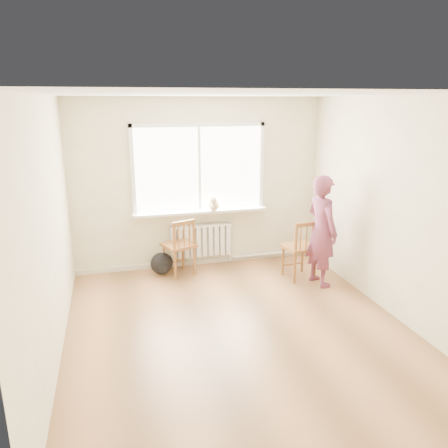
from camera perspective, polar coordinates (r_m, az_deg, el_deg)
floor at (r=5.38m, az=1.87°, el=-13.51°), size 4.50×4.50×0.00m
ceiling at (r=4.69m, az=2.17°, el=16.58°), size 4.50×4.50×0.00m
back_wall at (r=7.00m, az=-3.28°, el=5.21°), size 4.00×0.01×2.70m
window at (r=6.92m, az=-3.28°, el=7.71°), size 2.12×0.05×1.42m
windowsill at (r=6.98m, az=-3.04°, el=1.66°), size 2.15×0.22×0.04m
radiator at (r=7.14m, az=-3.02°, el=-2.13°), size 1.00×0.12×0.55m
heating_pipe at (r=7.62m, az=6.24°, el=-3.88°), size 1.40×0.04×0.04m
baseboard at (r=7.34m, az=-3.09°, el=-4.91°), size 4.00×0.03×0.08m
chair_left at (r=6.76m, az=-5.71°, el=-3.03°), size 0.57×0.56×0.91m
chair_right at (r=6.70m, az=10.04°, el=-3.30°), size 0.51×0.49×0.93m
person at (r=6.48m, az=12.64°, el=-0.90°), size 0.49×0.65×1.63m
cat at (r=6.91m, az=-1.37°, el=2.62°), size 0.24×0.39×0.27m
backpack at (r=6.93m, az=-8.13°, el=-5.12°), size 0.42×0.36×0.35m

